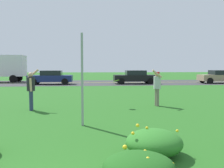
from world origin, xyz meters
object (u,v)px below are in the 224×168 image
frisbee_lime (116,81)px  car_tan_leftmost (220,77)px  sign_post_near_path (82,80)px  car_navy_center_right (51,77)px  person_thrower_dark_shirt (31,87)px  car_black_center_left (135,77)px  person_catcher_red_cap_gray_shirt (157,85)px

frisbee_lime → car_tan_leftmost: 19.75m
frisbee_lime → sign_post_near_path: bearing=-113.4°
frisbee_lime → car_navy_center_right: size_ratio=0.06×
car_tan_leftmost → car_navy_center_right: (-18.57, 0.00, 0.00)m
sign_post_near_path → frisbee_lime: size_ratio=10.40×
car_tan_leftmost → person_thrower_dark_shirt: bearing=-138.4°
car_black_center_left → sign_post_near_path: bearing=-105.8°
sign_post_near_path → frisbee_lime: bearing=66.6°
person_thrower_dark_shirt → frisbee_lime: 3.77m
sign_post_near_path → frisbee_lime: sign_post_near_path is taller
person_catcher_red_cap_gray_shirt → car_black_center_left: (1.68, 14.50, -0.26)m
person_thrower_dark_shirt → sign_post_near_path: bearing=-51.7°
sign_post_near_path → person_catcher_red_cap_gray_shirt: 4.90m
person_thrower_dark_shirt → car_navy_center_right: 15.18m
person_thrower_dark_shirt → frisbee_lime: (3.73, 0.48, 0.24)m
sign_post_near_path → car_black_center_left: 18.70m
person_thrower_dark_shirt → frisbee_lime: person_thrower_dark_shirt is taller
frisbee_lime → person_catcher_red_cap_gray_shirt: bearing=3.4°
person_catcher_red_cap_gray_shirt → car_navy_center_right: 16.22m
sign_post_near_path → person_catcher_red_cap_gray_shirt: bearing=45.5°
person_catcher_red_cap_gray_shirt → car_black_center_left: bearing=83.4°
person_catcher_red_cap_gray_shirt → car_tan_leftmost: size_ratio=0.39×
sign_post_near_path → person_catcher_red_cap_gray_shirt: (3.42, 3.48, -0.47)m
sign_post_near_path → person_thrower_dark_shirt: bearing=128.3°
sign_post_near_path → car_navy_center_right: size_ratio=0.65×
person_thrower_dark_shirt → car_black_center_left: 16.81m
person_thrower_dark_shirt → car_black_center_left: bearing=64.0°
person_catcher_red_cap_gray_shirt → frisbee_lime: person_catcher_red_cap_gray_shirt is taller
sign_post_near_path → car_black_center_left: size_ratio=0.65×
person_thrower_dark_shirt → person_catcher_red_cap_gray_shirt: size_ratio=1.02×
person_catcher_red_cap_gray_shirt → car_navy_center_right: size_ratio=0.39×
frisbee_lime → car_black_center_left: bearing=76.0°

